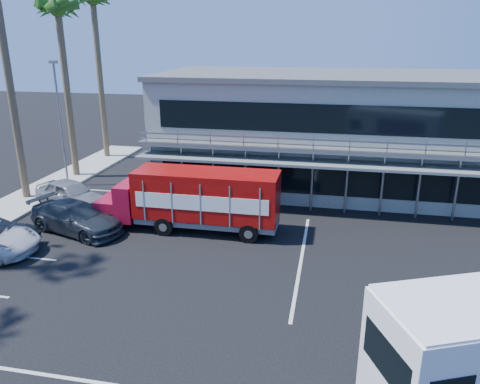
# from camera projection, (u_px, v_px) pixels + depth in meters

# --- Properties ---
(ground) EXTENTS (120.00, 120.00, 0.00)m
(ground) POSITION_uv_depth(u_px,v_px,m) (245.00, 289.00, 18.51)
(ground) COLOR black
(ground) RESTS_ON ground
(building) EXTENTS (22.40, 12.00, 7.30)m
(building) POSITION_uv_depth(u_px,v_px,m) (333.00, 130.00, 30.66)
(building) COLOR gray
(building) RESTS_ON ground
(curb_strip) EXTENTS (3.00, 32.00, 0.16)m
(curb_strip) POSITION_uv_depth(u_px,v_px,m) (9.00, 209.00, 26.88)
(curb_strip) COLOR #A5A399
(curb_strip) RESTS_ON ground
(palm_e) EXTENTS (2.80, 2.80, 12.25)m
(palm_e) POSITION_uv_depth(u_px,v_px,m) (59.00, 19.00, 29.99)
(palm_e) COLOR brown
(palm_e) RESTS_ON ground
(palm_f) EXTENTS (2.80, 2.80, 13.25)m
(palm_f) POSITION_uv_depth(u_px,v_px,m) (94.00, 8.00, 34.89)
(palm_f) COLOR brown
(palm_f) RESTS_ON ground
(light_pole_far) EXTENTS (0.50, 0.25, 8.09)m
(light_pole_far) POSITION_uv_depth(u_px,v_px,m) (60.00, 118.00, 29.97)
(light_pole_far) COLOR gray
(light_pole_far) RESTS_ON ground
(red_truck) EXTENTS (9.39, 2.32, 3.16)m
(red_truck) POSITION_uv_depth(u_px,v_px,m) (194.00, 198.00, 23.67)
(red_truck) COLOR maroon
(red_truck) RESTS_ON ground
(parked_car_d) EXTENTS (5.66, 3.66, 1.53)m
(parked_car_d) POSITION_uv_depth(u_px,v_px,m) (76.00, 217.00, 23.77)
(parked_car_d) COLOR #282E35
(parked_car_d) RESTS_ON ground
(parked_car_e) EXTENTS (5.12, 3.53, 1.62)m
(parked_car_e) POSITION_uv_depth(u_px,v_px,m) (71.00, 194.00, 27.14)
(parked_car_e) COLOR gray
(parked_car_e) RESTS_ON ground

